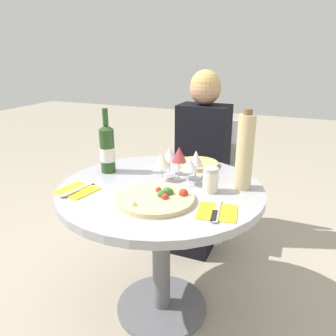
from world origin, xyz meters
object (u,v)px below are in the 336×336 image
object	(u,v)px
chair_behind_diner	(204,180)
pizza_large	(157,198)
seated_diner	(199,167)
wine_bottle	(107,149)
tall_carafe	(245,152)
dining_table	(161,214)

from	to	relation	value
chair_behind_diner	pizza_large	size ratio (longest dim) A/B	2.57
seated_diner	wine_bottle	size ratio (longest dim) A/B	3.62
pizza_large	tall_carafe	xyz separation A→B (m)	(0.30, 0.27, 0.16)
pizza_large	dining_table	bearing A→B (deg)	108.21
dining_table	pizza_large	size ratio (longest dim) A/B	2.92
seated_diner	tall_carafe	size ratio (longest dim) A/B	3.29
seated_diner	tall_carafe	bearing A→B (deg)	122.60
seated_diner	dining_table	bearing A→B (deg)	93.37
dining_table	tall_carafe	xyz separation A→B (m)	(0.35, 0.12, 0.31)
seated_diner	wine_bottle	xyz separation A→B (m)	(-0.28, -0.66, 0.28)
chair_behind_diner	tall_carafe	size ratio (longest dim) A/B	2.31
dining_table	seated_diner	xyz separation A→B (m)	(-0.04, 0.74, -0.01)
tall_carafe	pizza_large	bearing A→B (deg)	-137.85
chair_behind_diner	seated_diner	bearing A→B (deg)	90.00
chair_behind_diner	pizza_large	distance (m)	1.08
pizza_large	wine_bottle	xyz separation A→B (m)	(-0.38, 0.22, 0.11)
pizza_large	wine_bottle	size ratio (longest dim) A/B	0.99
seated_diner	pizza_large	bearing A→B (deg)	96.02
seated_diner	pizza_large	size ratio (longest dim) A/B	3.65
tall_carafe	seated_diner	bearing A→B (deg)	122.60
pizza_large	wine_bottle	distance (m)	0.45
chair_behind_diner	pizza_large	xyz separation A→B (m)	(0.09, -1.03, 0.31)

